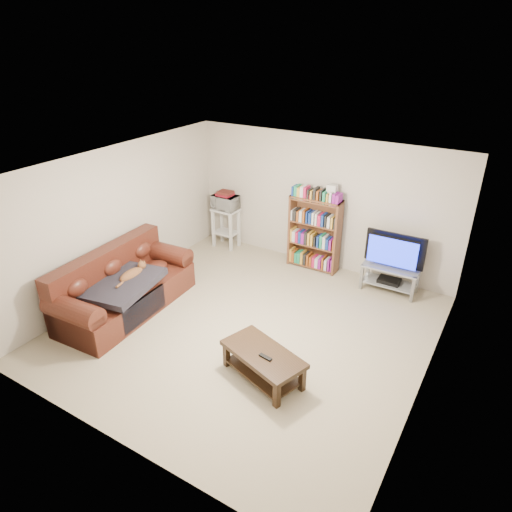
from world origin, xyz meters
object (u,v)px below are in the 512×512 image
Objects in this scene: coffee_table at (263,360)px; tv_stand at (390,274)px; bookshelf at (314,233)px; sofa at (122,289)px.

tv_stand is (0.73, 2.96, 0.04)m from coffee_table.
sofa is at bearing -124.99° from bookshelf.
coffee_table is 1.31× the size of tv_stand.
coffee_table is at bearing -76.53° from bookshelf.
sofa is 2.52× the size of tv_stand.
bookshelf is at bearing 174.54° from tv_stand.
sofa is 2.73m from coffee_table.
tv_stand is 0.68× the size of bookshelf.
tv_stand is (3.45, 2.70, -0.03)m from sofa.
sofa reaches higher than coffee_table.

